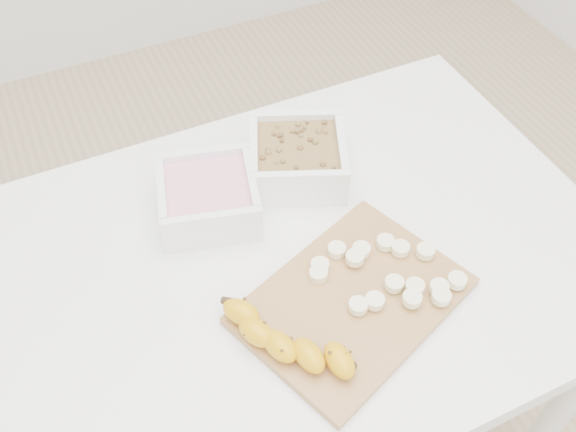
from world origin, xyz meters
name	(u,v)px	position (x,y,z in m)	size (l,w,h in m)	color
table	(296,289)	(0.00, 0.00, 0.65)	(1.00, 0.70, 0.75)	white
bowl_yogurt	(209,196)	(-0.09, 0.14, 0.79)	(0.19, 0.19, 0.07)	white
bowl_granola	(298,158)	(0.08, 0.16, 0.79)	(0.21, 0.21, 0.07)	white
cutting_board	(352,301)	(0.04, -0.12, 0.76)	(0.32, 0.23, 0.01)	#A77749
banana	(290,341)	(-0.08, -0.15, 0.78)	(0.05, 0.20, 0.03)	#D99A0A
banana_slices	(387,273)	(0.10, -0.11, 0.77)	(0.21, 0.17, 0.02)	#FCF2C1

